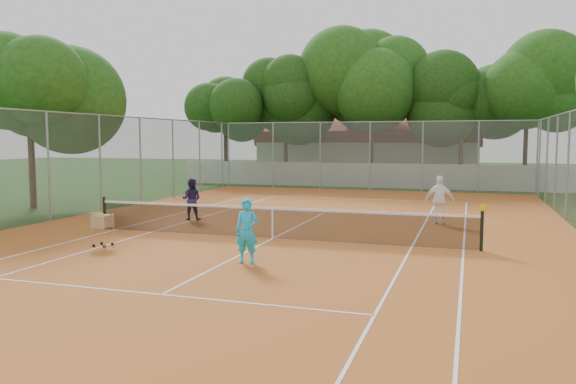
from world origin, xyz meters
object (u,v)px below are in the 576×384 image
(tennis_net, at_px, (273,223))
(ball_hopper, at_px, (103,229))
(clubhouse, at_px, (371,149))
(player_far_right, at_px, (440,200))
(player_near, at_px, (247,231))
(player_far_left, at_px, (191,199))

(tennis_net, bearing_deg, ball_hopper, -147.27)
(clubhouse, bearing_deg, tennis_net, -86.05)
(player_far_right, relative_size, ball_hopper, 1.76)
(tennis_net, height_order, player_near, player_near)
(player_far_right, bearing_deg, player_near, 71.10)
(clubhouse, xyz_separation_m, player_near, (2.52, -32.31, -1.39))
(player_near, height_order, player_far_left, player_near)
(player_near, xyz_separation_m, ball_hopper, (-4.61, 0.69, -0.30))
(tennis_net, relative_size, clubhouse, 0.72)
(player_far_left, bearing_deg, player_near, 115.88)
(player_near, distance_m, player_far_right, 8.92)
(player_near, relative_size, player_far_right, 0.92)
(player_near, relative_size, ball_hopper, 1.62)
(clubhouse, relative_size, ball_hopper, 16.89)
(player_near, distance_m, player_far_left, 7.75)
(tennis_net, distance_m, ball_hopper, 4.85)
(player_far_left, xyz_separation_m, player_far_right, (8.81, 1.78, 0.09))
(ball_hopper, bearing_deg, player_far_left, 98.33)
(player_near, height_order, ball_hopper, player_near)
(tennis_net, bearing_deg, player_near, -81.04)
(player_far_left, relative_size, ball_hopper, 1.58)
(clubhouse, relative_size, player_far_right, 9.61)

